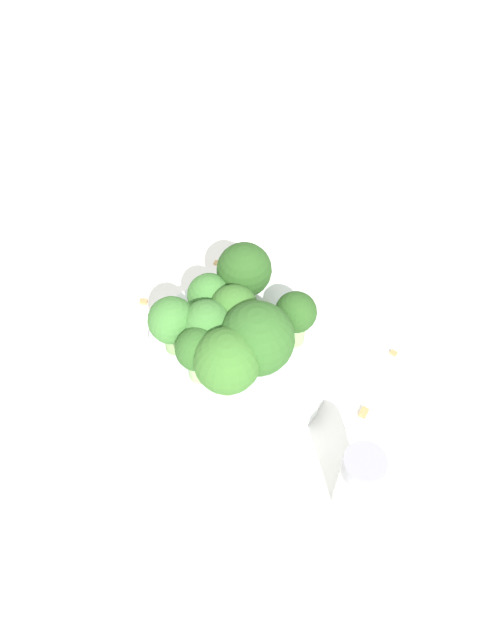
% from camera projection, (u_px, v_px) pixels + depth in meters
% --- Properties ---
extents(ground_plane, '(3.00, 3.00, 0.00)m').
position_uv_depth(ground_plane, '(240.00, 373.00, 0.56)').
color(ground_plane, white).
extents(bowl, '(0.16, 0.16, 0.05)m').
position_uv_depth(bowl, '(240.00, 360.00, 0.55)').
color(bowl, silver).
rests_on(bowl, ground_plane).
extents(broccoli_floret_0, '(0.04, 0.04, 0.06)m').
position_uv_depth(broccoli_floret_0, '(207.00, 327.00, 0.50)').
color(broccoli_floret_0, '#7A9E5B').
rests_on(broccoli_floret_0, bowl).
extents(broccoli_floret_1, '(0.06, 0.06, 0.07)m').
position_uv_depth(broccoli_floret_1, '(257.00, 339.00, 0.48)').
color(broccoli_floret_1, '#84AD66').
rests_on(broccoli_floret_1, bowl).
extents(broccoli_floret_2, '(0.04, 0.04, 0.06)m').
position_uv_depth(broccoli_floret_2, '(234.00, 311.00, 0.51)').
color(broccoli_floret_2, '#8EB770').
rests_on(broccoli_floret_2, bowl).
extents(broccoli_floret_3, '(0.05, 0.05, 0.06)m').
position_uv_depth(broccoli_floret_3, '(244.00, 271.00, 0.53)').
color(broccoli_floret_3, '#84AD66').
rests_on(broccoli_floret_3, bowl).
extents(broccoli_floret_4, '(0.05, 0.05, 0.07)m').
position_uv_depth(broccoli_floret_4, '(227.00, 362.00, 0.47)').
color(broccoli_floret_4, '#7A9E5B').
rests_on(broccoli_floret_4, bowl).
extents(broccoli_floret_5, '(0.04, 0.04, 0.06)m').
position_uv_depth(broccoli_floret_5, '(172.00, 322.00, 0.50)').
color(broccoli_floret_5, '#7A9E5B').
rests_on(broccoli_floret_5, bowl).
extents(broccoli_floret_6, '(0.04, 0.04, 0.05)m').
position_uv_depth(broccoli_floret_6, '(198.00, 352.00, 0.48)').
color(broccoli_floret_6, '#8EB770').
rests_on(broccoli_floret_6, bowl).
extents(broccoli_floret_7, '(0.04, 0.04, 0.05)m').
position_uv_depth(broccoli_floret_7, '(210.00, 296.00, 0.53)').
color(broccoli_floret_7, '#84AD66').
rests_on(broccoli_floret_7, bowl).
extents(broccoli_floret_8, '(0.03, 0.03, 0.05)m').
position_uv_depth(broccoli_floret_8, '(295.00, 316.00, 0.51)').
color(broccoli_floret_8, '#84AD66').
rests_on(broccoli_floret_8, bowl).
extents(pepper_shaker, '(0.03, 0.03, 0.08)m').
position_uv_depth(pepper_shaker, '(358.00, 482.00, 0.46)').
color(pepper_shaker, silver).
rests_on(pepper_shaker, ground_plane).
extents(almond_crumb_0, '(0.01, 0.01, 0.01)m').
position_uv_depth(almond_crumb_0, '(394.00, 352.00, 0.57)').
color(almond_crumb_0, '#AD7F4C').
rests_on(almond_crumb_0, ground_plane).
extents(almond_crumb_1, '(0.01, 0.00, 0.01)m').
position_uv_depth(almond_crumb_1, '(216.00, 262.00, 0.64)').
color(almond_crumb_1, tan).
rests_on(almond_crumb_1, ground_plane).
extents(almond_crumb_2, '(0.01, 0.01, 0.01)m').
position_uv_depth(almond_crumb_2, '(364.00, 413.00, 0.54)').
color(almond_crumb_2, '#AD7F4C').
rests_on(almond_crumb_2, ground_plane).
extents(almond_crumb_3, '(0.01, 0.01, 0.01)m').
position_uv_depth(almond_crumb_3, '(143.00, 301.00, 0.61)').
color(almond_crumb_3, '#AD7F4C').
rests_on(almond_crumb_3, ground_plane).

